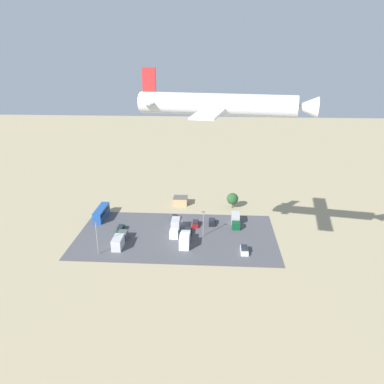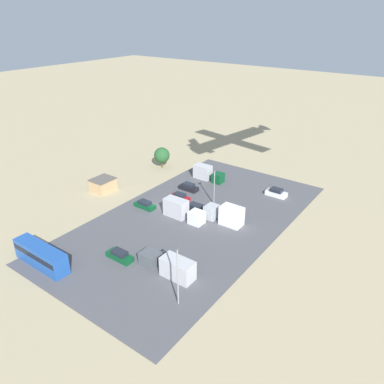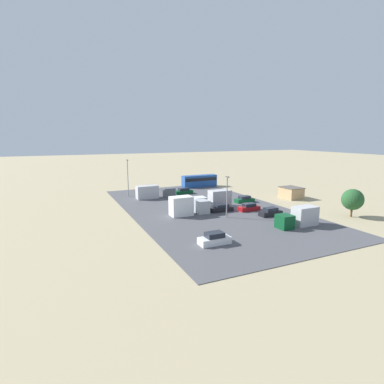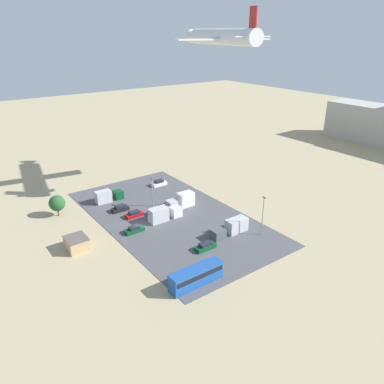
# 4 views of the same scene
# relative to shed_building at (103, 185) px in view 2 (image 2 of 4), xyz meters

# --- Properties ---
(ground_plane) EXTENTS (400.00, 400.00, 0.00)m
(ground_plane) POSITION_rel_shed_building_xyz_m (-0.91, 14.87, -1.35)
(ground_plane) COLOR tan
(parking_lot_surface) EXTENTS (55.98, 30.58, 0.08)m
(parking_lot_surface) POSITION_rel_shed_building_xyz_m (-0.91, 23.37, -1.31)
(parking_lot_surface) COLOR #4C4C51
(parking_lot_surface) RESTS_ON ground
(shed_building) EXTENTS (4.78, 4.22, 2.69)m
(shed_building) POSITION_rel_shed_building_xyz_m (0.00, 0.00, 0.00)
(shed_building) COLOR tan
(shed_building) RESTS_ON ground
(bus) EXTENTS (2.57, 10.29, 3.35)m
(bus) POSITION_rel_shed_building_xyz_m (23.71, 12.73, 0.53)
(bus) COLOR #1E4C9E
(bus) RESTS_ON ground
(parked_car_0) EXTENTS (1.81, 4.30, 1.46)m
(parked_car_0) POSITION_rel_shed_building_xyz_m (-5.97, 16.34, -0.66)
(parked_car_0) COLOR maroon
(parked_car_0) RESTS_ON ground
(parked_car_1) EXTENTS (1.74, 4.64, 1.48)m
(parked_car_1) POSITION_rel_shed_building_xyz_m (15.62, 21.17, -0.66)
(parked_car_1) COLOR #0C4723
(parked_car_1) RESTS_ON ground
(parked_car_2) EXTENTS (1.82, 4.28, 1.54)m
(parked_car_2) POSITION_rel_shed_building_xyz_m (-10.91, 15.02, -0.63)
(parked_car_2) COLOR black
(parked_car_2) RESTS_ON ground
(parked_car_3) EXTENTS (1.95, 4.39, 1.64)m
(parked_car_3) POSITION_rel_shed_building_xyz_m (-19.50, 31.61, -0.59)
(parked_car_3) COLOR silver
(parked_car_3) RESTS_ON ground
(parked_car_4) EXTENTS (1.79, 4.38, 1.44)m
(parked_car_4) POSITION_rel_shed_building_xyz_m (0.70, 12.81, -0.67)
(parked_car_4) COLOR #0C4723
(parked_car_4) RESTS_ON ground
(parked_car_5) EXTENTS (1.96, 4.57, 1.42)m
(parked_car_5) POSITION_rel_shed_building_xyz_m (-4.14, 21.63, -0.68)
(parked_car_5) COLOR black
(parked_car_5) RESTS_ON ground
(parked_truck_0) EXTENTS (2.49, 9.28, 3.06)m
(parked_truck_0) POSITION_rel_shed_building_xyz_m (13.80, 29.82, 0.13)
(parked_truck_0) COLOR #4C5156
(parked_truck_0) RESTS_ON ground
(parked_truck_1) EXTENTS (2.36, 7.32, 3.15)m
(parked_truck_1) POSITION_rel_shed_building_xyz_m (-18.01, 14.99, 0.17)
(parked_truck_1) COLOR #0C4723
(parked_truck_1) RESTS_ON ground
(parked_truck_2) EXTENTS (2.40, 8.28, 3.42)m
(parked_truck_2) POSITION_rel_shed_building_xyz_m (-0.40, 21.16, 0.30)
(parked_truck_2) COLOR silver
(parked_truck_2) RESTS_ON ground
(parked_truck_3) EXTENTS (2.59, 7.43, 3.56)m
(parked_truck_3) POSITION_rel_shed_building_xyz_m (-3.76, 28.75, 0.36)
(parked_truck_3) COLOR #ADB2B7
(parked_truck_3) RESTS_ON ground
(tree_near_shed) EXTENTS (3.84, 3.84, 5.18)m
(tree_near_shed) POSITION_rel_shed_building_xyz_m (-17.54, 1.90, 1.90)
(tree_near_shed) COLOR brown
(tree_near_shed) RESTS_ON ground
(light_pole_lot_centre) EXTENTS (0.90, 0.28, 7.51)m
(light_pole_lot_centre) POSITION_rel_shed_building_xyz_m (-8.54, 23.06, 2.91)
(light_pole_lot_centre) COLOR gray
(light_pole_lot_centre) RESTS_ON ground
(light_pole_lot_edge) EXTENTS (0.90, 0.28, 8.99)m
(light_pole_lot_edge) POSITION_rel_shed_building_xyz_m (18.11, 34.79, 3.66)
(light_pole_lot_edge) COLOR gray
(light_pole_lot_edge) RESTS_ON ground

